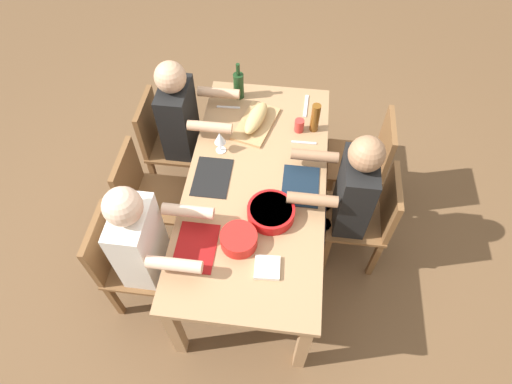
# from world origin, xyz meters

# --- Properties ---
(ground_plane) EXTENTS (8.00, 8.00, 0.00)m
(ground_plane) POSITION_xyz_m (0.00, 0.00, 0.00)
(ground_plane) COLOR brown
(dining_table) EXTENTS (1.85, 0.88, 0.74)m
(dining_table) POSITION_xyz_m (0.00, 0.00, 0.66)
(dining_table) COLOR #A87F56
(dining_table) RESTS_ON ground_plane
(chair_near_left) EXTENTS (0.40, 0.40, 0.85)m
(chair_near_left) POSITION_xyz_m (-0.51, -0.76, 0.48)
(chair_near_left) COLOR brown
(chair_near_left) RESTS_ON ground_plane
(diner_near_left) EXTENTS (0.41, 0.53, 1.20)m
(diner_near_left) POSITION_xyz_m (-0.51, -0.58, 0.70)
(diner_near_left) COLOR #2D2D38
(diner_near_left) RESTS_ON ground_plane
(chair_near_center) EXTENTS (0.40, 0.40, 0.85)m
(chair_near_center) POSITION_xyz_m (0.00, -0.76, 0.48)
(chair_near_center) COLOR brown
(chair_near_center) RESTS_ON ground_plane
(chair_far_center) EXTENTS (0.40, 0.40, 0.85)m
(chair_far_center) POSITION_xyz_m (0.00, 0.76, 0.48)
(chair_far_center) COLOR brown
(chair_far_center) RESTS_ON ground_plane
(diner_far_center) EXTENTS (0.41, 0.53, 1.20)m
(diner_far_center) POSITION_xyz_m (-0.00, 0.58, 0.70)
(diner_far_center) COLOR #2D2D38
(diner_far_center) RESTS_ON ground_plane
(chair_far_left) EXTENTS (0.40, 0.40, 0.85)m
(chair_far_left) POSITION_xyz_m (-0.51, 0.76, 0.48)
(chair_far_left) COLOR brown
(chair_far_left) RESTS_ON ground_plane
(chair_near_right) EXTENTS (0.40, 0.40, 0.85)m
(chair_near_right) POSITION_xyz_m (0.51, -0.76, 0.48)
(chair_near_right) COLOR brown
(chair_near_right) RESTS_ON ground_plane
(diner_near_right) EXTENTS (0.41, 0.53, 1.20)m
(diner_near_right) POSITION_xyz_m (0.51, -0.58, 0.70)
(diner_near_right) COLOR #2D2D38
(diner_near_right) RESTS_ON ground_plane
(serving_bowl_fruit) EXTENTS (0.21, 0.21, 0.09)m
(serving_bowl_fruit) POSITION_xyz_m (0.45, -0.04, 0.79)
(serving_bowl_fruit) COLOR red
(serving_bowl_fruit) RESTS_ON dining_table
(serving_bowl_salad) EXTENTS (0.28, 0.28, 0.08)m
(serving_bowl_salad) POSITION_xyz_m (0.24, 0.12, 0.78)
(serving_bowl_salad) COLOR red
(serving_bowl_salad) RESTS_ON dining_table
(cutting_board) EXTENTS (0.44, 0.32, 0.02)m
(cutting_board) POSITION_xyz_m (-0.50, -0.06, 0.75)
(cutting_board) COLOR tan
(cutting_board) RESTS_ON dining_table
(bread_loaf) EXTENTS (0.34, 0.19, 0.09)m
(bread_loaf) POSITION_xyz_m (-0.50, -0.06, 0.81)
(bread_loaf) COLOR tan
(bread_loaf) RESTS_ON cutting_board
(wine_bottle) EXTENTS (0.08, 0.08, 0.29)m
(wine_bottle) POSITION_xyz_m (-0.78, -0.22, 0.85)
(wine_bottle) COLOR #193819
(wine_bottle) RESTS_ON dining_table
(beer_bottle) EXTENTS (0.06, 0.06, 0.22)m
(beer_bottle) POSITION_xyz_m (-0.51, 0.34, 0.85)
(beer_bottle) COLOR brown
(beer_bottle) RESTS_ON dining_table
(wine_glass) EXTENTS (0.08, 0.08, 0.17)m
(wine_glass) POSITION_xyz_m (-0.23, -0.27, 0.86)
(wine_glass) COLOR silver
(wine_glass) RESTS_ON dining_table
(fork_near_left) EXTENTS (0.02, 0.17, 0.01)m
(fork_near_left) POSITION_xyz_m (-0.65, -0.28, 0.74)
(fork_near_left) COLOR silver
(fork_near_left) RESTS_ON dining_table
(placemat_near_center) EXTENTS (0.32, 0.23, 0.01)m
(placemat_near_center) POSITION_xyz_m (0.00, -0.28, 0.74)
(placemat_near_center) COLOR black
(placemat_near_center) RESTS_ON dining_table
(placemat_far_center) EXTENTS (0.32, 0.23, 0.01)m
(placemat_far_center) POSITION_xyz_m (0.00, 0.28, 0.74)
(placemat_far_center) COLOR #142333
(placemat_far_center) RESTS_ON dining_table
(cup_far_left) EXTENTS (0.07, 0.07, 0.09)m
(cup_far_left) POSITION_xyz_m (-0.48, 0.24, 0.79)
(cup_far_left) COLOR red
(cup_far_left) RESTS_ON dining_table
(fork_far_left) EXTENTS (0.02, 0.17, 0.01)m
(fork_far_left) POSITION_xyz_m (-0.37, 0.28, 0.74)
(fork_far_left) COLOR silver
(fork_far_left) RESTS_ON dining_table
(placemat_near_right) EXTENTS (0.32, 0.23, 0.01)m
(placemat_near_right) POSITION_xyz_m (0.51, -0.28, 0.74)
(placemat_near_right) COLOR maroon
(placemat_near_right) RESTS_ON dining_table
(carving_knife) EXTENTS (0.23, 0.03, 0.01)m
(carving_knife) POSITION_xyz_m (-0.73, 0.28, 0.74)
(carving_knife) COLOR silver
(carving_knife) RESTS_ON dining_table
(napkin_stack) EXTENTS (0.15, 0.15, 0.02)m
(napkin_stack) POSITION_xyz_m (0.59, 0.13, 0.75)
(napkin_stack) COLOR white
(napkin_stack) RESTS_ON dining_table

